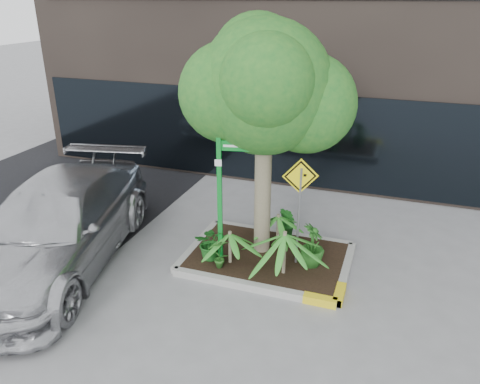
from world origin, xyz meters
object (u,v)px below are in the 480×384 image
(cattle_sign, at_px, (300,195))
(tree, at_px, (265,87))
(parked_car, at_px, (57,225))
(street_sign_post, at_px, (223,184))

(cattle_sign, bearing_deg, tree, 134.36)
(tree, xyz_separation_m, parked_car, (-3.81, -1.66, -2.69))
(tree, height_order, street_sign_post, tree)
(parked_car, bearing_deg, cattle_sign, 3.30)
(tree, distance_m, street_sign_post, 1.94)
(tree, height_order, parked_car, tree)
(tree, relative_size, parked_car, 0.82)
(cattle_sign, bearing_deg, parked_car, 173.43)
(street_sign_post, relative_size, cattle_sign, 1.34)
(tree, bearing_deg, street_sign_post, -126.78)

